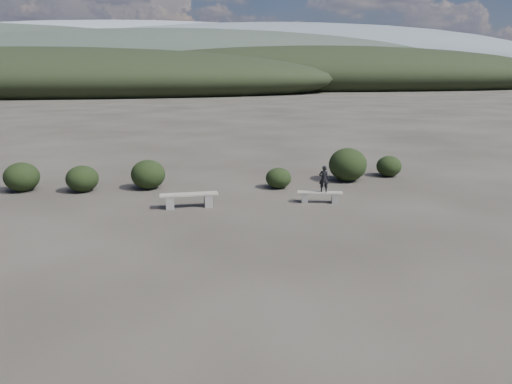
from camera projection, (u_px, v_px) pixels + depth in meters
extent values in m
plane|color=#2E2A24|center=(249.00, 274.00, 11.68)|extent=(1200.00, 1200.00, 0.00)
cube|color=gray|center=(170.00, 202.00, 17.10)|extent=(0.30, 0.40, 0.44)
cube|color=gray|center=(208.00, 200.00, 17.37)|extent=(0.30, 0.40, 0.44)
cube|color=gray|center=(189.00, 194.00, 17.18)|extent=(2.02, 0.53, 0.06)
cube|color=gray|center=(305.00, 198.00, 17.90)|extent=(0.29, 0.36, 0.36)
cube|color=gray|center=(335.00, 198.00, 17.82)|extent=(0.29, 0.36, 0.36)
cube|color=gray|center=(320.00, 193.00, 17.81)|extent=(1.64, 0.69, 0.04)
imported|color=black|center=(324.00, 179.00, 17.68)|extent=(0.41, 0.33, 0.96)
ellipsoid|color=black|center=(82.00, 179.00, 19.44)|extent=(1.25, 1.25, 1.02)
ellipsoid|color=black|center=(148.00, 174.00, 19.89)|extent=(1.36, 1.36, 1.16)
ellipsoid|color=black|center=(278.00, 178.00, 20.02)|extent=(1.03, 1.03, 0.83)
ellipsoid|color=black|center=(348.00, 165.00, 21.26)|extent=(1.62, 1.62, 1.41)
ellipsoid|color=black|center=(389.00, 166.00, 22.21)|extent=(1.11, 1.11, 0.92)
ellipsoid|color=black|center=(22.00, 177.00, 19.48)|extent=(1.34, 1.34, 1.14)
ellipsoid|color=black|center=(51.00, 80.00, 93.70)|extent=(110.00, 40.00, 12.00)
ellipsoid|color=black|center=(328.00, 75.00, 121.64)|extent=(120.00, 44.00, 14.00)
ellipsoid|color=#2F392F|center=(182.00, 67.00, 163.91)|extent=(190.00, 64.00, 24.00)
ellipsoid|color=slate|center=(294.00, 60.00, 307.51)|extent=(340.00, 110.00, 44.00)
ellipsoid|color=gray|center=(140.00, 59.00, 388.05)|extent=(460.00, 140.00, 56.00)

